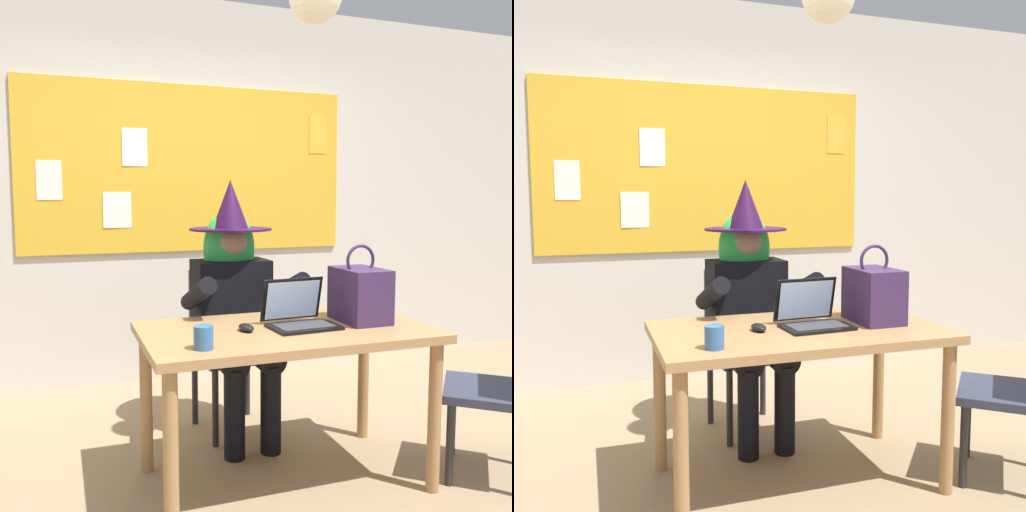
# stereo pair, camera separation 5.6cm
# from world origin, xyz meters

# --- Properties ---
(ground_plane) EXTENTS (24.00, 24.00, 0.00)m
(ground_plane) POSITION_xyz_m (0.00, 0.00, 0.00)
(ground_plane) COLOR #937A5B
(wall_back_bulletin) EXTENTS (6.36, 1.95, 2.77)m
(wall_back_bulletin) POSITION_xyz_m (0.00, 1.89, 1.40)
(wall_back_bulletin) COLOR beige
(wall_back_bulletin) RESTS_ON ground
(desk_main) EXTENTS (1.34, 0.78, 0.74)m
(desk_main) POSITION_xyz_m (0.02, 0.12, 0.65)
(desk_main) COLOR #A37547
(desk_main) RESTS_ON ground
(chair_at_desk) EXTENTS (0.45, 0.45, 0.92)m
(chair_at_desk) POSITION_xyz_m (-0.03, 0.86, 0.52)
(chair_at_desk) COLOR #2D3347
(chair_at_desk) RESTS_ON ground
(person_costumed) EXTENTS (0.59, 0.70, 1.44)m
(person_costumed) POSITION_xyz_m (-0.03, 0.74, 0.81)
(person_costumed) COLOR black
(person_costumed) RESTS_ON ground
(laptop) EXTENTS (0.32, 0.28, 0.22)m
(laptop) POSITION_xyz_m (0.10, 0.13, 0.79)
(laptop) COLOR black
(laptop) RESTS_ON desk_main
(computer_mouse) EXTENTS (0.07, 0.11, 0.03)m
(computer_mouse) POSITION_xyz_m (-0.17, 0.12, 0.76)
(computer_mouse) COLOR black
(computer_mouse) RESTS_ON desk_main
(handbag) EXTENTS (0.20, 0.30, 0.38)m
(handbag) POSITION_xyz_m (0.42, 0.13, 0.88)
(handbag) COLOR #38234C
(handbag) RESTS_ON desk_main
(coffee_mug) EXTENTS (0.08, 0.08, 0.09)m
(coffee_mug) POSITION_xyz_m (-0.43, -0.10, 0.79)
(coffee_mug) COLOR #336099
(coffee_mug) RESTS_ON desk_main
(chair_extra_corner) EXTENTS (0.59, 0.59, 0.89)m
(chair_extra_corner) POSITION_xyz_m (1.03, -0.22, 0.49)
(chair_extra_corner) COLOR #2D3347
(chair_extra_corner) RESTS_ON ground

